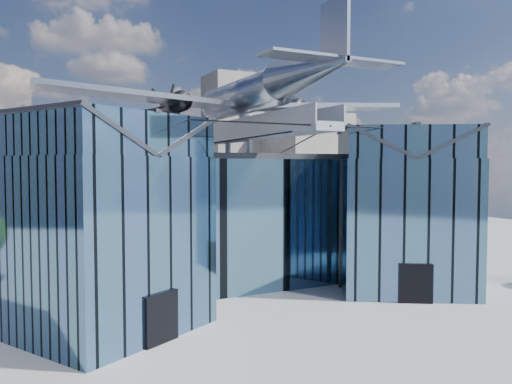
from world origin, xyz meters
name	(u,v)px	position (x,y,z in m)	size (l,w,h in m)	color
ground_plane	(269,302)	(0.00, 0.00, 0.00)	(120.00, 120.00, 0.00)	gray
museum	(234,211)	(0.00, 5.82, 5.54)	(32.88, 24.50, 17.60)	#476E92
bg_towers	(130,160)	(1.45, 50.49, 10.01)	(77.00, 24.50, 26.00)	gray
tree_side_e	(466,223)	(24.68, 5.81, 3.44)	(3.47, 3.47, 5.09)	#362515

